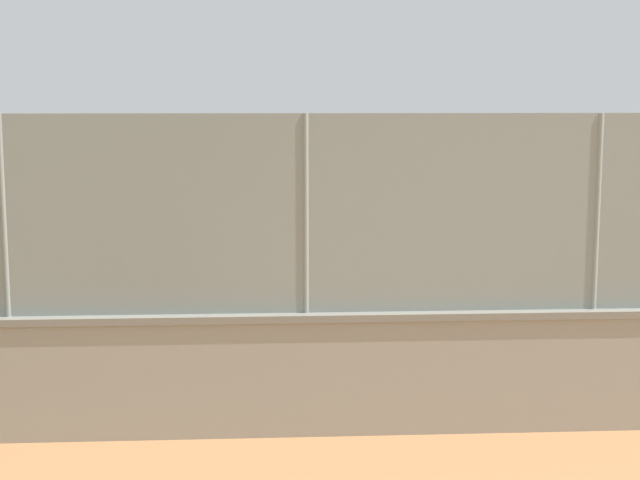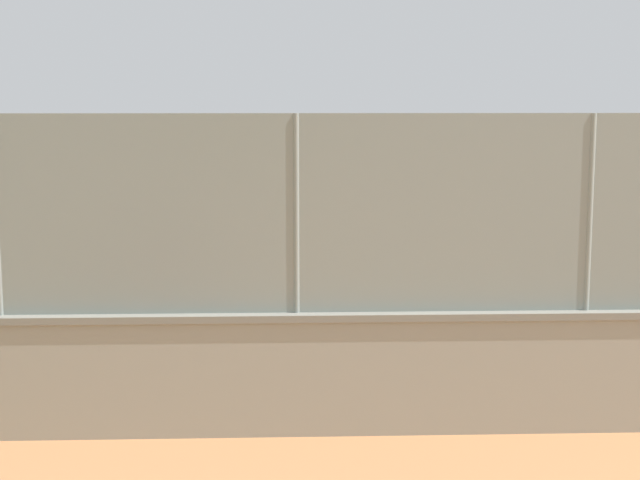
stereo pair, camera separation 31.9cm
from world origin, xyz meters
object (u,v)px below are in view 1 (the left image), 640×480
Objects in this scene: player_foreground_swinging at (443,229)px; player_crossing_court at (68,222)px; player_near_wall_returning at (378,274)px; sports_ball at (395,275)px.

player_foreground_swinging reaches higher than player_crossing_court.
player_near_wall_returning reaches higher than sports_ball.
player_foreground_swinging reaches higher than sports_ball.
player_foreground_swinging is 1.11× the size of player_near_wall_returning.
player_near_wall_returning is at bearing 135.75° from player_crossing_court.
player_foreground_swinging is 1.00× the size of player_crossing_court.
player_foreground_swinging is at bearing 169.31° from player_crossing_court.
player_crossing_court reaches higher than sports_ball.
player_crossing_court is at bearing -16.50° from sports_ball.
player_foreground_swinging is at bearing -152.44° from sports_ball.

